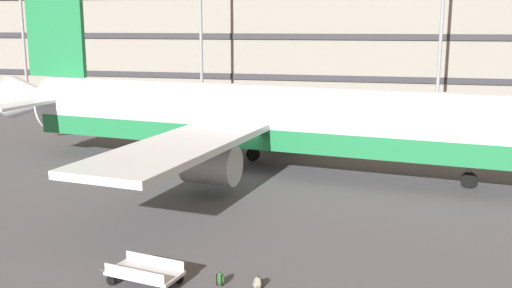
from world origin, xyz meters
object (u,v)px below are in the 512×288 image
(backpack_red, at_px, (257,283))
(backpack_black, at_px, (220,279))
(airliner, at_px, (256,119))
(baggage_cart, at_px, (145,273))

(backpack_red, relative_size, backpack_black, 0.89)
(airliner, bearing_deg, backpack_black, -80.98)
(airliner, relative_size, backpack_black, 72.46)
(airliner, relative_size, baggage_cart, 11.63)
(airliner, distance_m, backpack_red, 17.75)
(airliner, xyz_separation_m, backpack_black, (2.71, -17.06, -2.90))
(airliner, height_order, backpack_red, airliner)
(backpack_red, height_order, backpack_black, backpack_black)
(backpack_red, distance_m, backpack_black, 1.33)
(airliner, distance_m, backpack_black, 17.52)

